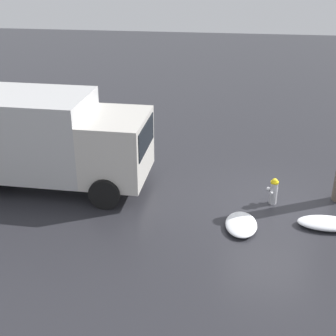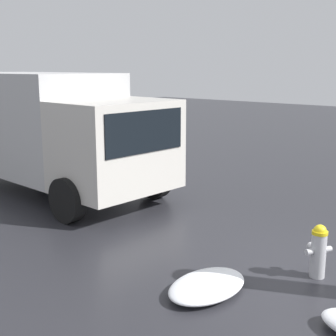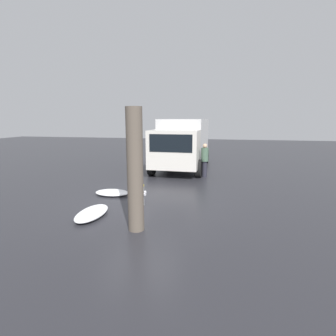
{
  "view_description": "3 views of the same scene",
  "coord_description": "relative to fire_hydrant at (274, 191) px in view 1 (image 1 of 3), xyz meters",
  "views": [
    {
      "loc": [
        1.44,
        12.16,
        6.73
      ],
      "look_at": [
        3.05,
        0.18,
        1.02
      ],
      "focal_mm": 50.0,
      "sensor_mm": 36.0,
      "label": 1
    },
    {
      "loc": [
        -2.57,
        6.19,
        3.0
      ],
      "look_at": [
        3.72,
        -0.92,
        0.95
      ],
      "focal_mm": 50.0,
      "sensor_mm": 36.0,
      "label": 2
    },
    {
      "loc": [
        -8.15,
        -2.59,
        2.88
      ],
      "look_at": [
        3.07,
        -0.31,
        0.73
      ],
      "focal_mm": 28.0,
      "sensor_mm": 36.0,
      "label": 3
    }
  ],
  "objects": [
    {
      "name": "fire_hydrant",
      "position": [
        0.0,
        0.0,
        0.0
      ],
      "size": [
        0.35,
        0.41,
        0.8
      ],
      "rotation": [
        0.0,
        0.0,
        5.77
      ],
      "color": "#B7B7BC",
      "rests_on": "ground_plane"
    },
    {
      "name": "pedestrian",
      "position": [
        4.84,
        -1.81,
        0.51
      ],
      "size": [
        0.37,
        0.37,
        1.68
      ],
      "rotation": [
        0.0,
        0.0,
        3.99
      ],
      "color": "#23232D",
      "rests_on": "ground_plane"
    },
    {
      "name": "snow_pile_curbside",
      "position": [
        0.91,
        1.45,
        -0.32
      ],
      "size": [
        0.84,
        1.3,
        0.19
      ],
      "color": "white",
      "rests_on": "ground_plane"
    },
    {
      "name": "snow_pile_by_hydrant",
      "position": [
        -1.34,
        1.12,
        -0.3
      ],
      "size": [
        1.54,
        0.75,
        0.23
      ],
      "color": "white",
      "rests_on": "ground_plane"
    },
    {
      "name": "ground_plane",
      "position": [
        -0.0,
        0.0,
        -0.41
      ],
      "size": [
        60.0,
        60.0,
        0.0
      ],
      "primitive_type": "plane",
      "color": "#28282D"
    },
    {
      "name": "delivery_truck",
      "position": [
        7.18,
        -0.38,
        1.16
      ],
      "size": [
        6.66,
        2.85,
        2.86
      ],
      "rotation": [
        0.0,
        0.0,
        1.54
      ],
      "color": "beige",
      "rests_on": "ground_plane"
    }
  ]
}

